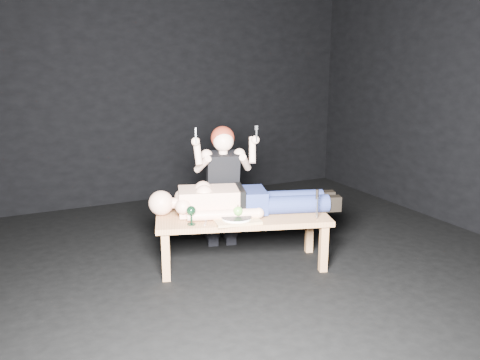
{
  "coord_description": "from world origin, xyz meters",
  "views": [
    {
      "loc": [
        -1.78,
        -3.5,
        1.76
      ],
      "look_at": [
        -0.02,
        0.18,
        0.75
      ],
      "focal_mm": 37.39,
      "sensor_mm": 36.0,
      "label": 1
    }
  ],
  "objects": [
    {
      "name": "fork_flat",
      "position": [
        -0.38,
        0.08,
        0.45
      ],
      "size": [
        0.09,
        0.14,
        0.01
      ],
      "primitive_type": "cube",
      "rotation": [
        0.0,
        0.0,
        -0.5
      ],
      "color": "#B2B2B7",
      "rests_on": "table"
    },
    {
      "name": "kneeling_woman",
      "position": [
        0.01,
        0.64,
        0.6
      ],
      "size": [
        0.8,
        0.86,
        1.19
      ],
      "primitive_type": null,
      "rotation": [
        0.0,
        0.0,
        -0.27
      ],
      "color": "black",
      "rests_on": "ground"
    },
    {
      "name": "serving_tray",
      "position": [
        -0.13,
        0.01,
        0.46
      ],
      "size": [
        0.41,
        0.33,
        0.02
      ],
      "primitive_type": "cube",
      "rotation": [
        0.0,
        0.0,
        -0.17
      ],
      "color": "tan",
      "rests_on": "table"
    },
    {
      "name": "ground",
      "position": [
        0.0,
        0.0,
        0.0
      ],
      "size": [
        5.0,
        5.0,
        0.0
      ],
      "primitive_type": "plane",
      "color": "black",
      "rests_on": "ground"
    },
    {
      "name": "table",
      "position": [
        -0.02,
        0.13,
        0.23
      ],
      "size": [
        1.55,
        0.95,
        0.45
      ],
      "primitive_type": "cube",
      "rotation": [
        0.0,
        0.0,
        -0.31
      ],
      "color": "tan",
      "rests_on": "ground"
    },
    {
      "name": "back_wall",
      "position": [
        0.0,
        2.5,
        1.5
      ],
      "size": [
        5.0,
        0.0,
        5.0
      ],
      "primitive_type": "plane",
      "rotation": [
        1.57,
        0.0,
        0.0
      ],
      "color": "black",
      "rests_on": "ground"
    },
    {
      "name": "knife_flat",
      "position": [
        -0.03,
        -0.04,
        0.45
      ],
      "size": [
        0.06,
        0.15,
        0.01
      ],
      "primitive_type": "cube",
      "rotation": [
        0.0,
        0.0,
        -0.29
      ],
      "color": "#B2B2B7",
      "rests_on": "table"
    },
    {
      "name": "apple",
      "position": [
        -0.11,
        0.02,
        0.53
      ],
      "size": [
        0.08,
        0.08,
        0.08
      ],
      "primitive_type": "sphere",
      "color": "#45902C",
      "rests_on": "plate"
    },
    {
      "name": "spoon_flat",
      "position": [
        -0.02,
        0.06,
        0.45
      ],
      "size": [
        0.02,
        0.15,
        0.01
      ],
      "primitive_type": "cube",
      "rotation": [
        0.0,
        0.0,
        0.07
      ],
      "color": "#B2B2B7",
      "rests_on": "table"
    },
    {
      "name": "goblet",
      "position": [
        -0.49,
        0.09,
        0.53
      ],
      "size": [
        0.09,
        0.09,
        0.16
      ],
      "primitive_type": null,
      "rotation": [
        0.0,
        0.0,
        -0.31
      ],
      "color": "black",
      "rests_on": "table"
    },
    {
      "name": "lying_man",
      "position": [
        0.05,
        0.21,
        0.59
      ],
      "size": [
        1.56,
        0.88,
        0.27
      ],
      "primitive_type": null,
      "rotation": [
        0.0,
        0.0,
        -0.31
      ],
      "color": "tan",
      "rests_on": "table"
    },
    {
      "name": "plate",
      "position": [
        -0.13,
        0.01,
        0.48
      ],
      "size": [
        0.28,
        0.28,
        0.02
      ],
      "primitive_type": "cylinder",
      "rotation": [
        0.0,
        0.0,
        -0.17
      ],
      "color": "white",
      "rests_on": "serving_tray"
    },
    {
      "name": "carving_knife",
      "position": [
        0.5,
        -0.21,
        0.57
      ],
      "size": [
        0.04,
        0.04,
        0.25
      ],
      "primitive_type": null,
      "rotation": [
        0.0,
        0.0,
        -0.31
      ],
      "color": "#B2B2B7",
      "rests_on": "table"
    }
  ]
}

